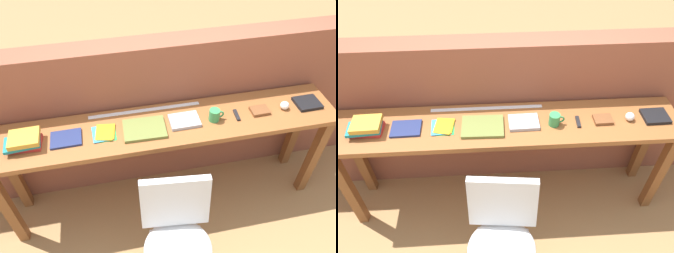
% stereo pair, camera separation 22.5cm
% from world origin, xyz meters
% --- Properties ---
extents(ground_plane, '(40.00, 40.00, 0.00)m').
position_xyz_m(ground_plane, '(0.00, 0.00, 0.00)').
color(ground_plane, '#9E7547').
extents(brick_wall_back, '(6.00, 0.20, 1.34)m').
position_xyz_m(brick_wall_back, '(0.00, 0.64, 0.67)').
color(brick_wall_back, brown).
rests_on(brick_wall_back, ground).
extents(sideboard, '(2.50, 0.44, 0.88)m').
position_xyz_m(sideboard, '(0.00, 0.30, 0.74)').
color(sideboard, brown).
rests_on(sideboard, ground).
extents(chair_white_moulded, '(0.48, 0.50, 0.89)m').
position_xyz_m(chair_white_moulded, '(-0.06, -0.34, 0.53)').
color(chair_white_moulded, silver).
rests_on(chair_white_moulded, ground).
extents(book_stack_leftmost, '(0.23, 0.17, 0.09)m').
position_xyz_m(book_stack_leftmost, '(-0.95, 0.28, 0.92)').
color(book_stack_leftmost, red).
rests_on(book_stack_leftmost, sideboard).
extents(magazine_cycling, '(0.21, 0.16, 0.02)m').
position_xyz_m(magazine_cycling, '(-0.69, 0.29, 0.89)').
color(magazine_cycling, navy).
rests_on(magazine_cycling, sideboard).
extents(pamphlet_pile_colourful, '(0.17, 0.17, 0.01)m').
position_xyz_m(pamphlet_pile_colourful, '(-0.43, 0.29, 0.89)').
color(pamphlet_pile_colourful, green).
rests_on(pamphlet_pile_colourful, sideboard).
extents(book_open_centre, '(0.30, 0.22, 0.02)m').
position_xyz_m(book_open_centre, '(-0.16, 0.27, 0.89)').
color(book_open_centre, olive).
rests_on(book_open_centre, sideboard).
extents(book_grey_hardcover, '(0.21, 0.16, 0.03)m').
position_xyz_m(book_grey_hardcover, '(0.13, 0.29, 0.89)').
color(book_grey_hardcover, '#9E9EA3').
rests_on(book_grey_hardcover, sideboard).
extents(mug, '(0.11, 0.08, 0.09)m').
position_xyz_m(mug, '(0.34, 0.27, 0.92)').
color(mug, '#338C4C').
rests_on(mug, sideboard).
extents(multitool_folded, '(0.03, 0.11, 0.02)m').
position_xyz_m(multitool_folded, '(0.51, 0.28, 0.89)').
color(multitool_folded, black).
rests_on(multitool_folded, sideboard).
extents(leather_journal_brown, '(0.13, 0.10, 0.02)m').
position_xyz_m(leather_journal_brown, '(0.69, 0.29, 0.89)').
color(leather_journal_brown, brown).
rests_on(leather_journal_brown, sideboard).
extents(sports_ball_small, '(0.06, 0.06, 0.06)m').
position_xyz_m(sports_ball_small, '(0.88, 0.28, 0.91)').
color(sports_ball_small, silver).
rests_on(sports_ball_small, sideboard).
extents(book_repair_rightmost, '(0.18, 0.16, 0.02)m').
position_xyz_m(book_repair_rightmost, '(1.07, 0.29, 0.89)').
color(book_repair_rightmost, black).
rests_on(book_repair_rightmost, sideboard).
extents(ruler_metal_back_edge, '(0.82, 0.03, 0.00)m').
position_xyz_m(ruler_metal_back_edge, '(-0.13, 0.47, 0.88)').
color(ruler_metal_back_edge, silver).
rests_on(ruler_metal_back_edge, sideboard).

